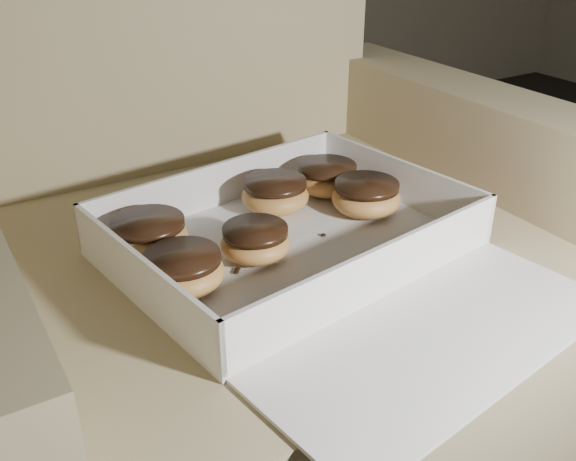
# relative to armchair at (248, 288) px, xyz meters

# --- Properties ---
(armchair) EXTENTS (0.90, 0.76, 0.94)m
(armchair) POSITION_rel_armchair_xyz_m (0.00, 0.00, 0.00)
(armchair) COLOR #9B8D63
(armchair) RESTS_ON floor
(bakery_box) EXTENTS (0.49, 0.55, 0.07)m
(bakery_box) POSITION_rel_armchair_xyz_m (0.01, -0.16, 0.14)
(bakery_box) COLOR silver
(bakery_box) RESTS_ON armchair
(donut_a) EXTENTS (0.10, 0.10, 0.05)m
(donut_a) POSITION_rel_armchair_xyz_m (0.04, -0.02, 0.16)
(donut_a) COLOR #C18A43
(donut_a) RESTS_ON bakery_box
(donut_b) EXTENTS (0.09, 0.09, 0.04)m
(donut_b) POSITION_rel_armchair_xyz_m (-0.05, -0.13, 0.16)
(donut_b) COLOR #C18A43
(donut_b) RESTS_ON bakery_box
(donut_c) EXTENTS (0.10, 0.10, 0.05)m
(donut_c) POSITION_rel_armchair_xyz_m (-0.16, -0.05, 0.16)
(donut_c) COLOR #C18A43
(donut_c) RESTS_ON bakery_box
(donut_d) EXTENTS (0.10, 0.10, 0.05)m
(donut_d) POSITION_rel_armchair_xyz_m (0.14, -0.10, 0.16)
(donut_d) COLOR #C18A43
(donut_d) RESTS_ON bakery_box
(donut_e) EXTENTS (0.09, 0.09, 0.05)m
(donut_e) POSITION_rel_armchair_xyz_m (-0.16, -0.15, 0.16)
(donut_e) COLOR #C18A43
(donut_e) RESTS_ON bakery_box
(donut_f) EXTENTS (0.09, 0.09, 0.05)m
(donut_f) POSITION_rel_armchair_xyz_m (0.13, -0.01, 0.16)
(donut_f) COLOR #C18A43
(donut_f) RESTS_ON bakery_box
(crumb_a) EXTENTS (0.01, 0.01, 0.00)m
(crumb_a) POSITION_rel_armchair_xyz_m (-0.08, -0.14, 0.13)
(crumb_a) COLOR black
(crumb_a) RESTS_ON bakery_box
(crumb_b) EXTENTS (0.01, 0.01, 0.00)m
(crumb_b) POSITION_rel_armchair_xyz_m (-0.13, -0.27, 0.13)
(crumb_b) COLOR black
(crumb_b) RESTS_ON bakery_box
(crumb_c) EXTENTS (0.01, 0.01, 0.00)m
(crumb_c) POSITION_rel_armchair_xyz_m (0.05, -0.12, 0.13)
(crumb_c) COLOR black
(crumb_c) RESTS_ON bakery_box
(crumb_d) EXTENTS (0.01, 0.01, 0.00)m
(crumb_d) POSITION_rel_armchair_xyz_m (0.02, -0.22, 0.13)
(crumb_d) COLOR black
(crumb_d) RESTS_ON bakery_box
(crumb_e) EXTENTS (0.01, 0.01, 0.00)m
(crumb_e) POSITION_rel_armchair_xyz_m (-0.09, -0.15, 0.13)
(crumb_e) COLOR black
(crumb_e) RESTS_ON bakery_box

